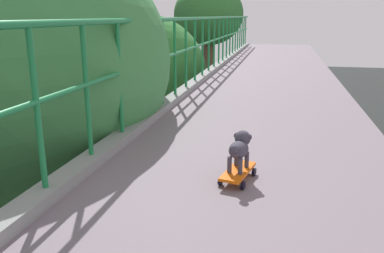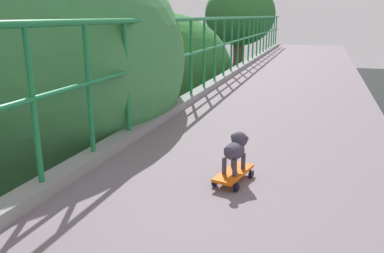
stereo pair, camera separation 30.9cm
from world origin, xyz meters
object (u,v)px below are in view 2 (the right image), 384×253
car_black_fifth (116,211)px  small_dog (236,148)px  car_blue_sixth (72,171)px  car_green_seventh (181,147)px  toy_skateboard (233,174)px  city_bus (179,90)px

car_black_fifth → small_dog: (5.83, -8.04, 5.57)m
car_black_fifth → small_dog: small_dog is taller
small_dog → car_blue_sixth: bearing=131.5°
car_green_seventh → toy_skateboard: toy_skateboard is taller
car_blue_sixth → toy_skateboard: (9.42, -10.70, 5.35)m
car_blue_sixth → car_black_fifth: bearing=-36.1°
car_black_fifth → city_bus: size_ratio=0.39×
car_black_fifth → car_green_seventh: bearing=90.8°
toy_skateboard → city_bus: bearing=111.0°
car_blue_sixth → city_bus: bearing=90.7°
car_black_fifth → toy_skateboard: size_ratio=7.92×
car_black_fifth → car_green_seventh: car_green_seventh is taller
car_blue_sixth → city_bus: size_ratio=0.44×
car_black_fifth → city_bus: 17.31m
car_green_seventh → toy_skateboard: (5.92, -15.16, 5.32)m
toy_skateboard → car_black_fifth: bearing=125.8°
car_green_seventh → toy_skateboard: 17.12m
car_black_fifth → car_green_seventh: size_ratio=0.97×
city_bus → toy_skateboard: (9.59, -24.94, 4.31)m
car_green_seventh → car_blue_sixth: bearing=-128.1°
car_black_fifth → toy_skateboard: toy_skateboard is taller
toy_skateboard → small_dog: (0.01, 0.03, 0.21)m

